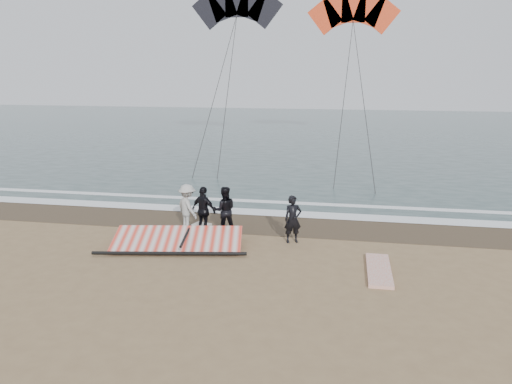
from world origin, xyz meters
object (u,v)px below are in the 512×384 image
sail_rig (177,241)px  board_cream (188,232)px  man_main (293,219)px  board_white (379,270)px

sail_rig → board_cream: bearing=93.0°
man_main → board_white: 3.53m
board_white → man_main: bearing=142.9°
man_main → board_cream: bearing=154.7°
board_cream → sail_rig: size_ratio=0.48×
man_main → sail_rig: size_ratio=0.34×
board_white → board_cream: board_white is taller
sail_rig → man_main: bearing=16.7°
man_main → board_white: (2.75, -2.08, -0.76)m
board_cream → sail_rig: (0.07, -1.36, 0.15)m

